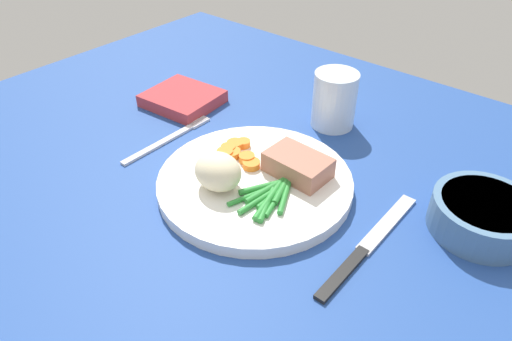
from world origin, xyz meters
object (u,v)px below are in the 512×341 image
object	(u,v)px
dinner_plate	(256,182)
meat_portion	(296,164)
salad_bowl	(483,214)
knife	(367,246)
napkin	(183,98)
water_glass	(334,104)
fork	(167,140)

from	to	relation	value
dinner_plate	meat_portion	world-z (taller)	meat_portion
dinner_plate	salad_bowl	bearing A→B (deg)	23.34
meat_portion	knife	bearing A→B (deg)	-17.94
meat_portion	napkin	bearing A→B (deg)	169.42
dinner_plate	water_glass	world-z (taller)	water_glass
dinner_plate	knife	size ratio (longest dim) A/B	1.23
knife	water_glass	size ratio (longest dim) A/B	2.35
meat_portion	knife	world-z (taller)	meat_portion
water_glass	salad_bowl	distance (cm)	27.55
fork	water_glass	size ratio (longest dim) A/B	1.90
meat_portion	napkin	distance (cm)	27.90
dinner_plate	water_glass	size ratio (longest dim) A/B	2.90
meat_portion	knife	size ratio (longest dim) A/B	0.40
dinner_plate	water_glass	xyz separation A→B (cm)	(-0.96, 19.74, 2.91)
dinner_plate	salad_bowl	xyz separation A→B (cm)	(25.06, 10.81, 1.53)
fork	knife	size ratio (longest dim) A/B	0.81
dinner_plate	knife	xyz separation A→B (cm)	(16.61, -0.29, -0.60)
fork	knife	xyz separation A→B (cm)	(33.85, -0.03, -0.00)
meat_portion	salad_bowl	world-z (taller)	meat_portion
knife	water_glass	world-z (taller)	water_glass
meat_portion	salad_bowl	bearing A→B (deg)	17.51
dinner_plate	salad_bowl	size ratio (longest dim) A/B	2.14
fork	napkin	distance (cm)	11.54
water_glass	napkin	size ratio (longest dim) A/B	0.76
meat_portion	water_glass	world-z (taller)	water_glass
meat_portion	napkin	xyz separation A→B (cm)	(-27.36, 5.11, -1.99)
water_glass	salad_bowl	world-z (taller)	water_glass
dinner_plate	knife	world-z (taller)	dinner_plate
meat_portion	fork	distance (cm)	21.27
knife	dinner_plate	bearing A→B (deg)	-177.68
salad_bowl	water_glass	bearing A→B (deg)	161.06
dinner_plate	fork	size ratio (longest dim) A/B	1.52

